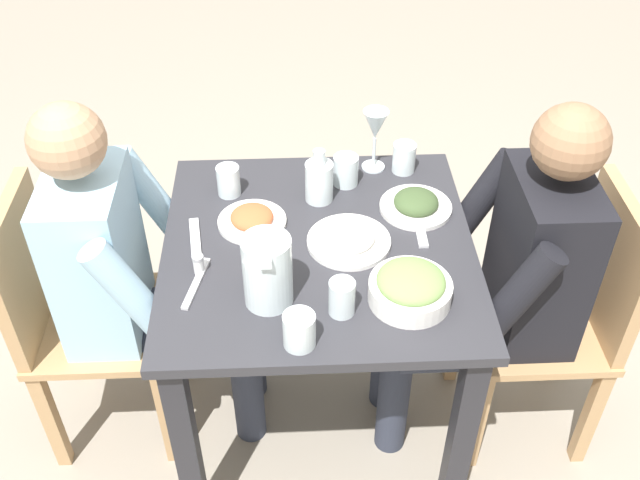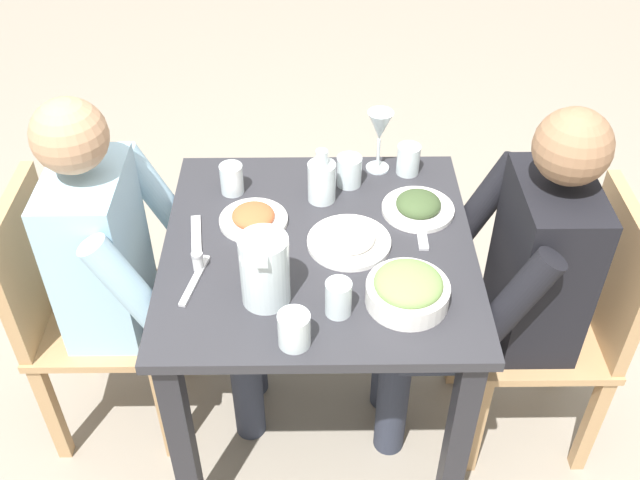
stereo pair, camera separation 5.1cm
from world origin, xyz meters
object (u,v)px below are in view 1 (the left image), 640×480
chair_far (72,311)px  wine_glass (375,128)px  water_glass_center (404,158)px  plate_rice_curry (252,219)px  diner_near (503,276)px  salad_bowl (410,287)px  dining_table (319,282)px  plate_dolmas (416,204)px  plate_yoghurt (349,237)px  water_pitcher (267,271)px  diner_far (135,272)px  salt_shaker (199,264)px  water_glass_far_right (299,330)px  water_glass_by_pitcher (342,297)px  chair_near (565,310)px  water_glass_near_left (229,181)px  water_glass_near_right (346,170)px  oil_carafe (319,183)px

chair_far → wine_glass: bearing=-70.2°
water_glass_center → plate_rice_curry: bearing=117.7°
chair_far → plate_rice_curry: chair_far is taller
diner_near → salad_bowl: 0.38m
dining_table → plate_dolmas: 0.35m
dining_table → plate_yoghurt: bearing=-86.7°
water_pitcher → water_glass_center: 0.67m
water_pitcher → plate_yoghurt: 0.31m
diner_far → salt_shaker: diner_far is taller
plate_dolmas → water_glass_far_right: water_glass_far_right is taller
water_pitcher → water_glass_by_pitcher: water_pitcher is taller
chair_near → water_glass_near_left: 1.04m
water_glass_near_right → water_glass_by_pitcher: (-0.53, 0.05, 0.00)m
plate_dolmas → water_glass_by_pitcher: water_glass_by_pitcher is taller
water_glass_near_right → water_pitcher: bearing=155.0°
water_glass_far_right → chair_far: bearing=60.0°
plate_yoghurt → salt_shaker: (-0.10, 0.39, 0.01)m
diner_far → dining_table: bearing=-93.2°
dining_table → water_pitcher: 0.33m
dining_table → chair_near: bearing=-92.6°
water_glass_by_pitcher → water_glass_far_right: size_ratio=1.07×
wine_glass → water_glass_near_left: bearing=104.6°
chair_near → diner_far: size_ratio=0.75×
diner_near → plate_yoghurt: (0.04, 0.43, 0.12)m
water_pitcher → plate_yoghurt: bearing=-45.8°
diner_near → salad_bowl: bearing=122.1°
diner_far → water_pitcher: 0.49m
water_glass_far_right → wine_glass: bearing=-19.0°
dining_table → water_glass_center: (0.33, -0.27, 0.18)m
plate_dolmas → water_glass_near_left: bearing=79.4°
water_glass_center → wine_glass: 0.13m
water_glass_by_pitcher → oil_carafe: oil_carafe is taller
dining_table → chair_far: (0.03, 0.71, -0.11)m
plate_dolmas → water_glass_near_left: size_ratio=2.26×
chair_near → diner_near: size_ratio=0.75×
diner_far → water_glass_center: bearing=-68.8°
water_glass_by_pitcher → wine_glass: wine_glass is taller
plate_rice_curry → water_glass_by_pitcher: water_glass_by_pitcher is taller
water_glass_center → water_glass_far_right: (-0.68, 0.33, -0.00)m
water_pitcher → diner_far: bearing=58.8°
dining_table → salad_bowl: salad_bowl is taller
diner_far → water_glass_far_right: size_ratio=13.10×
plate_yoghurt → salt_shaker: same height
plate_rice_curry → water_glass_far_right: water_glass_far_right is taller
plate_dolmas → salt_shaker: 0.64m
chair_near → wine_glass: 0.77m
chair_far → diner_near: bearing=-92.9°
salad_bowl → water_glass_near_left: size_ratio=2.26×
wine_glass → water_pitcher: bearing=150.5°
chair_near → plate_rice_curry: bearing=81.8°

